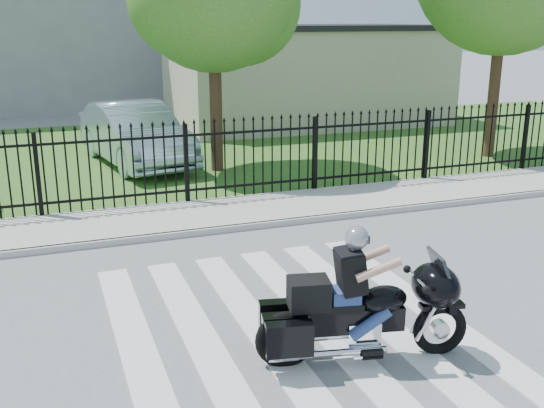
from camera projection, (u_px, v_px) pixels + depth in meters
name	position (u px, v px, depth m)	size (l,w,h in m)	color
ground	(290.00, 325.00, 8.46)	(120.00, 120.00, 0.00)	slate
crosswalk	(290.00, 325.00, 8.46)	(5.00, 5.50, 0.01)	silver
sidewalk	(199.00, 216.00, 12.95)	(40.00, 2.00, 0.12)	#ADAAA3
curb	(212.00, 231.00, 12.05)	(40.00, 0.12, 0.12)	#ADAAA3
grass_strip	(143.00, 153.00, 19.27)	(40.00, 12.00, 0.02)	#2B5A1F
iron_fence	(186.00, 165.00, 13.61)	(26.00, 0.04, 1.80)	black
building_low	(305.00, 77.00, 24.70)	(10.00, 6.00, 3.50)	#BDB49E
building_low_roof	(306.00, 27.00, 24.18)	(10.20, 6.20, 0.20)	black
motorcycle_rider	(358.00, 306.00, 7.43)	(2.56, 1.19, 1.71)	black
parked_car	(135.00, 134.00, 17.52)	(1.79, 5.13, 1.69)	#96AFBD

